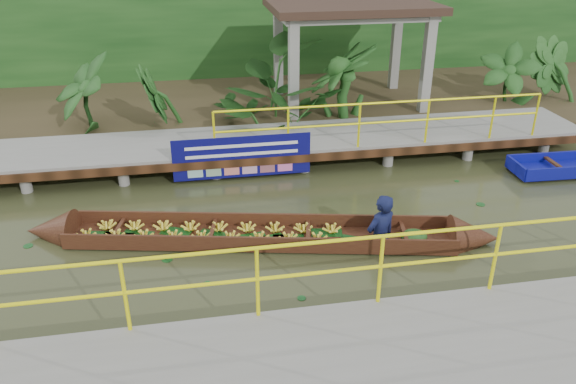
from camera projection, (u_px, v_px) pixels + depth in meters
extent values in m
plane|color=#2C3319|center=(281.00, 234.00, 10.30)|extent=(80.00, 80.00, 0.00)
cube|color=#302818|center=(239.00, 103.00, 16.83)|extent=(30.00, 8.00, 0.45)
cube|color=gray|center=(256.00, 141.00, 13.18)|extent=(16.00, 2.00, 0.15)
cube|color=black|center=(262.00, 161.00, 12.33)|extent=(16.00, 0.12, 0.18)
cylinder|color=#FFF40D|center=(385.00, 103.00, 12.30)|extent=(7.50, 0.05, 0.05)
cylinder|color=#FFF40D|center=(383.00, 122.00, 12.50)|extent=(7.50, 0.05, 0.05)
cylinder|color=#FFF40D|center=(383.00, 124.00, 12.52)|extent=(0.05, 0.05, 1.00)
cylinder|color=gray|center=(75.00, 179.00, 11.96)|extent=(0.24, 0.24, 0.55)
cylinder|color=gray|center=(86.00, 151.00, 13.37)|extent=(0.24, 0.24, 0.55)
cylinder|color=gray|center=(170.00, 172.00, 12.27)|extent=(0.24, 0.24, 0.55)
cylinder|color=gray|center=(171.00, 146.00, 13.69)|extent=(0.24, 0.24, 0.55)
cylinder|color=gray|center=(261.00, 166.00, 12.59)|extent=(0.24, 0.24, 0.55)
cylinder|color=gray|center=(252.00, 140.00, 14.01)|extent=(0.24, 0.24, 0.55)
cylinder|color=gray|center=(347.00, 159.00, 12.91)|extent=(0.24, 0.24, 0.55)
cylinder|color=gray|center=(330.00, 135.00, 14.32)|extent=(0.24, 0.24, 0.55)
cylinder|color=gray|center=(429.00, 154.00, 13.23)|extent=(0.24, 0.24, 0.55)
cylinder|color=gray|center=(404.00, 131.00, 14.64)|extent=(0.24, 0.24, 0.55)
cylinder|color=gray|center=(507.00, 148.00, 13.55)|extent=(0.24, 0.24, 0.55)
cylinder|color=gray|center=(475.00, 126.00, 14.96)|extent=(0.24, 0.24, 0.55)
cylinder|color=gray|center=(261.00, 166.00, 12.59)|extent=(0.24, 0.24, 0.55)
cube|color=gray|center=(423.00, 382.00, 6.62)|extent=(18.00, 2.40, 0.70)
cylinder|color=#FFF40D|center=(399.00, 235.00, 7.04)|extent=(10.00, 0.05, 0.05)
cylinder|color=#FFF40D|center=(396.00, 265.00, 7.24)|extent=(10.00, 0.05, 0.05)
cylinder|color=#FFF40D|center=(395.00, 268.00, 7.26)|extent=(0.05, 0.05, 1.00)
cube|color=gray|center=(294.00, 76.00, 14.30)|extent=(0.25, 0.25, 2.80)
cube|color=gray|center=(427.00, 70.00, 14.87)|extent=(0.25, 0.25, 2.80)
cube|color=gray|center=(278.00, 55.00, 16.42)|extent=(0.25, 0.25, 2.80)
cube|color=gray|center=(395.00, 51.00, 16.99)|extent=(0.25, 0.25, 2.80)
cube|color=gray|center=(351.00, 14.00, 15.07)|extent=(4.00, 2.60, 0.12)
cube|color=#332219|center=(352.00, 6.00, 14.98)|extent=(4.40, 3.00, 0.20)
cube|color=#133A12|center=(229.00, 28.00, 18.26)|extent=(30.00, 0.80, 4.00)
cube|color=#33150E|center=(260.00, 238.00, 10.08)|extent=(6.88, 2.26, 0.05)
cube|color=#33150E|center=(262.00, 220.00, 10.42)|extent=(6.72, 1.48, 0.29)
cube|color=#33150E|center=(258.00, 245.00, 9.65)|extent=(6.72, 1.48, 0.29)
cone|color=#33150E|center=(50.00, 231.00, 10.16)|extent=(1.01, 0.98, 0.82)
cone|color=#33150E|center=(475.00, 238.00, 9.95)|extent=(1.01, 0.98, 0.82)
ellipsoid|color=#133A12|center=(414.00, 236.00, 9.97)|extent=(0.55, 0.47, 0.22)
imported|color=#0F1539|center=(383.00, 196.00, 9.64)|extent=(0.73, 0.62, 1.71)
cube|color=#0B0E7F|center=(573.00, 169.00, 12.74)|extent=(2.84, 0.94, 0.09)
cube|color=#0B0E7F|center=(563.00, 157.00, 13.06)|extent=(2.81, 0.16, 0.28)
cube|color=#0B0E7F|center=(516.00, 168.00, 12.51)|extent=(0.09, 0.84, 0.28)
cube|color=black|center=(555.00, 164.00, 12.61)|extent=(0.12, 0.85, 0.05)
cube|color=#0C0B59|center=(242.00, 157.00, 12.19)|extent=(3.01, 0.03, 0.94)
cube|color=white|center=(242.00, 146.00, 12.05)|extent=(2.45, 0.01, 0.07)
cube|color=white|center=(242.00, 154.00, 12.14)|extent=(2.45, 0.01, 0.07)
imported|color=#133A12|center=(84.00, 92.00, 13.74)|extent=(1.50, 1.50, 1.88)
imported|color=#133A12|center=(167.00, 88.00, 14.06)|extent=(1.50, 1.50, 1.88)
imported|color=#133A12|center=(265.00, 83.00, 14.45)|extent=(1.50, 1.50, 1.88)
imported|color=#133A12|center=(341.00, 79.00, 14.77)|extent=(1.50, 1.50, 1.88)
imported|color=#133A12|center=(515.00, 71.00, 15.57)|extent=(1.50, 1.50, 1.88)
imported|color=#133A12|center=(564.00, 69.00, 15.81)|extent=(1.50, 1.50, 1.88)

